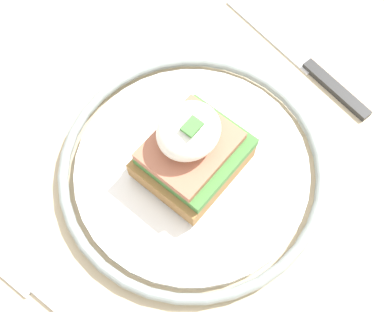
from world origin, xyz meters
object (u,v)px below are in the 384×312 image
object	(u,v)px
knife	(307,64)
plate	(192,168)
fork	(57,306)
sandwich	(192,149)

from	to	relation	value
knife	plate	bearing A→B (deg)	174.84
fork	knife	distance (m)	0.34
fork	knife	bearing A→B (deg)	-4.03
fork	knife	xyz separation A→B (m)	(0.34, -0.02, 0.00)
sandwich	knife	xyz separation A→B (m)	(0.17, -0.02, -0.04)
plate	fork	bearing A→B (deg)	177.13
plate	fork	size ratio (longest dim) A/B	1.79
knife	sandwich	bearing A→B (deg)	174.24
plate	knife	world-z (taller)	plate
fork	plate	bearing A→B (deg)	-2.87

